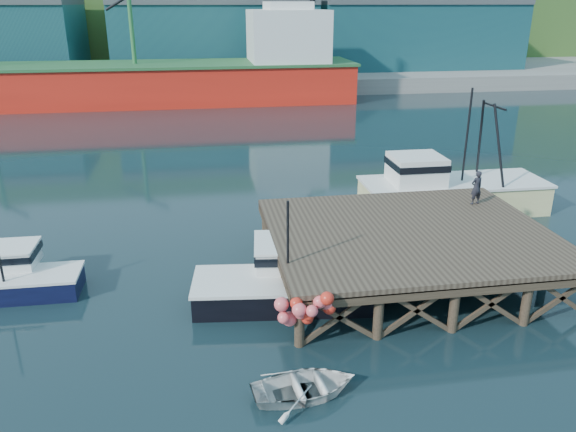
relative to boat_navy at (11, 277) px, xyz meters
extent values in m
plane|color=black|center=(11.26, -1.03, -0.71)|extent=(300.00, 300.00, 0.00)
cube|color=brown|center=(16.76, -1.03, 1.29)|extent=(12.00, 10.00, 0.25)
cube|color=#473828|center=(16.76, -5.88, 1.04)|extent=(12.00, 0.30, 0.35)
cylinder|color=#473828|center=(11.06, -5.73, 0.09)|extent=(0.36, 0.36, 2.60)
cylinder|color=#473828|center=(11.06, 3.67, 0.09)|extent=(0.36, 0.36, 2.60)
cylinder|color=#473828|center=(22.46, 3.67, 0.09)|extent=(0.36, 0.36, 2.60)
cube|color=gray|center=(11.26, 68.97, 0.29)|extent=(160.00, 40.00, 2.00)
cube|color=#195354|center=(11.26, 63.97, 5.79)|extent=(28.00, 16.00, 9.00)
cube|color=#195354|center=(41.26, 63.97, 5.79)|extent=(30.00, 16.00, 9.00)
cube|color=red|center=(-0.74, 46.97, 1.49)|extent=(55.00, 9.50, 4.40)
cube|color=#26592D|center=(-0.74, 46.97, 3.79)|extent=(55.50, 10.00, 0.30)
cube|color=silver|center=(19.26, 46.97, 6.79)|extent=(9.00, 9.00, 6.00)
cube|color=silver|center=(19.26, 46.97, 10.09)|extent=(5.00, 7.00, 1.20)
cube|color=#2D511E|center=(11.26, 98.97, 10.29)|extent=(220.00, 50.00, 22.00)
cube|color=black|center=(0.00, -0.26, -0.28)|extent=(5.56, 2.06, 0.86)
cube|color=silver|center=(0.00, -0.26, 0.17)|extent=(5.67, 2.10, 0.11)
cube|color=silver|center=(0.01, 0.74, 0.58)|extent=(1.82, 1.82, 0.86)
cube|color=black|center=(0.01, 0.74, 0.77)|extent=(1.92, 1.92, 0.29)
cube|color=black|center=(11.11, -2.70, -0.20)|extent=(7.56, 3.49, 1.01)
cube|color=silver|center=(11.11, -2.70, 0.32)|extent=(7.71, 3.56, 0.13)
cube|color=silver|center=(11.25, -1.39, 0.81)|extent=(2.68, 2.68, 1.01)
cube|color=black|center=(11.25, -1.39, 1.03)|extent=(2.83, 2.83, 0.34)
cylinder|color=black|center=(11.03, -3.42, 2.10)|extent=(0.10, 0.10, 3.59)
sphere|color=#EB565D|center=(10.85, -5.84, 0.53)|extent=(0.47, 0.47, 0.47)
sphere|color=#EB565D|center=(11.86, -5.61, 0.75)|extent=(0.47, 0.47, 0.47)
sphere|color=red|center=(11.41, -6.17, 0.97)|extent=(0.47, 0.47, 0.47)
cube|color=#F0EB9B|center=(22.26, 6.34, 0.13)|extent=(10.33, 3.64, 1.69)
cube|color=silver|center=(22.26, 6.34, 1.02)|extent=(10.51, 3.83, 0.14)
cube|color=silver|center=(19.91, 6.34, 1.82)|extent=(2.83, 2.64, 1.69)
cube|color=black|center=(19.91, 6.34, 2.19)|extent=(2.92, 2.74, 0.37)
cylinder|color=black|center=(22.72, 6.34, 3.50)|extent=(0.12, 0.12, 5.62)
imported|color=silver|center=(10.74, -8.41, -0.37)|extent=(3.52, 2.69, 0.68)
imported|color=black|center=(21.09, 1.64, 2.25)|extent=(0.68, 0.52, 1.67)
camera|label=1|loc=(7.93, -22.30, 10.62)|focal=35.00mm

